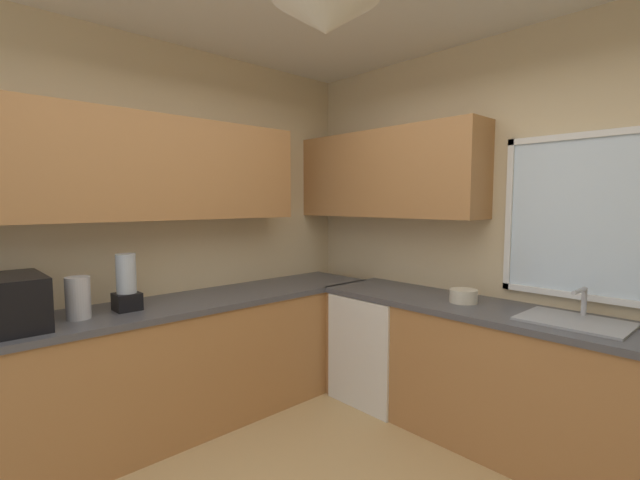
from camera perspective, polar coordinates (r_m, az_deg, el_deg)
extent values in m
cube|color=beige|center=(3.32, 24.06, 0.92)|extent=(3.80, 0.06, 2.72)
cube|color=beige|center=(3.40, -21.57, 1.09)|extent=(0.06, 3.69, 2.72)
cube|color=silver|center=(3.12, 32.40, 2.56)|extent=(1.00, 0.02, 0.95)
cube|color=white|center=(3.13, 32.78, 11.61)|extent=(1.08, 0.04, 0.04)
cube|color=white|center=(3.16, 31.93, -6.41)|extent=(1.08, 0.04, 0.04)
cube|color=white|center=(3.28, 23.53, 3.00)|extent=(0.04, 0.04, 1.03)
cube|color=#AD7542|center=(3.15, -23.97, 8.69)|extent=(0.32, 2.50, 0.70)
cube|color=#AD7542|center=(3.67, 8.52, 8.48)|extent=(1.69, 0.32, 0.70)
cone|color=silver|center=(1.93, 0.74, 27.27)|extent=(0.44, 0.44, 0.14)
cube|color=#AD7542|center=(3.29, -18.78, -15.74)|extent=(0.62, 3.27, 0.85)
cube|color=#4C4C51|center=(3.16, -19.01, -8.16)|extent=(0.65, 3.30, 0.04)
cube|color=#AD7542|center=(3.14, 24.57, -16.96)|extent=(2.86, 0.62, 0.85)
cube|color=#4C4C51|center=(3.00, 24.87, -9.04)|extent=(2.89, 0.65, 0.04)
cube|color=white|center=(3.63, 8.00, -13.55)|extent=(0.60, 0.60, 0.84)
cube|color=black|center=(2.89, -35.94, -6.71)|extent=(0.48, 0.36, 0.29)
cylinder|color=#B7B7BC|center=(2.93, -29.08, -6.63)|extent=(0.14, 0.14, 0.25)
cube|color=#9EA0A5|center=(2.90, 30.30, -9.24)|extent=(0.56, 0.40, 0.02)
cylinder|color=#B7B7BC|center=(3.04, 31.25, -7.02)|extent=(0.03, 0.03, 0.18)
cylinder|color=#B7B7BC|center=(2.92, 30.79, -5.73)|extent=(0.02, 0.20, 0.02)
cylinder|color=beige|center=(3.15, 18.25, -6.96)|extent=(0.19, 0.19, 0.09)
cube|color=black|center=(3.04, -23.91, -7.37)|extent=(0.15, 0.15, 0.11)
cylinder|color=#B2BCC6|center=(3.01, -24.03, -4.02)|extent=(0.12, 0.12, 0.25)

